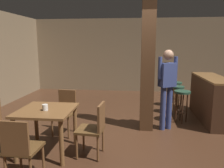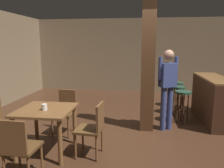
{
  "view_description": "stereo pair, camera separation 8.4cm",
  "coord_description": "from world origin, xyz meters",
  "px_view_note": "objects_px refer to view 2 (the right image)",
  "views": [
    {
      "loc": [
        0.01,
        -4.07,
        1.83
      ],
      "look_at": [
        -0.47,
        0.26,
        1.04
      ],
      "focal_mm": 35.0,
      "sensor_mm": 36.0,
      "label": 1
    },
    {
      "loc": [
        0.09,
        -4.06,
        1.83
      ],
      "look_at": [
        -0.47,
        0.26,
        1.04
      ],
      "focal_mm": 35.0,
      "sensor_mm": 36.0,
      "label": 2
    }
  ],
  "objects_px": {
    "chair_west": "(1,122)",
    "bar_stool_mid": "(178,93)",
    "chair_north": "(65,109)",
    "standing_person": "(167,84)",
    "bar_counter": "(209,99)",
    "napkin_cup": "(44,107)",
    "bar_stool_far": "(177,88)",
    "dining_table": "(46,117)",
    "chair_east": "(93,127)",
    "chair_south": "(19,146)",
    "bar_stool_near": "(183,99)"
  },
  "relations": [
    {
      "from": "bar_stool_far",
      "to": "bar_counter",
      "type": "bearing_deg",
      "value": -62.97
    },
    {
      "from": "chair_south",
      "to": "chair_east",
      "type": "relative_size",
      "value": 1.0
    },
    {
      "from": "bar_stool_near",
      "to": "bar_stool_mid",
      "type": "xyz_separation_m",
      "value": [
        0.01,
        0.65,
        -0.02
      ]
    },
    {
      "from": "chair_west",
      "to": "bar_stool_near",
      "type": "height_order",
      "value": "chair_west"
    },
    {
      "from": "chair_east",
      "to": "bar_stool_mid",
      "type": "xyz_separation_m",
      "value": [
        1.75,
        2.45,
        0.05
      ]
    },
    {
      "from": "dining_table",
      "to": "napkin_cup",
      "type": "relative_size",
      "value": 8.79
    },
    {
      "from": "bar_counter",
      "to": "bar_stool_far",
      "type": "height_order",
      "value": "bar_counter"
    },
    {
      "from": "dining_table",
      "to": "chair_west",
      "type": "relative_size",
      "value": 1.0
    },
    {
      "from": "bar_stool_mid",
      "to": "bar_stool_far",
      "type": "height_order",
      "value": "bar_stool_mid"
    },
    {
      "from": "chair_north",
      "to": "bar_stool_near",
      "type": "distance_m",
      "value": 2.69
    },
    {
      "from": "dining_table",
      "to": "bar_counter",
      "type": "distance_m",
      "value": 3.8
    },
    {
      "from": "chair_west",
      "to": "bar_stool_near",
      "type": "xyz_separation_m",
      "value": [
        3.37,
        1.81,
        0.07
      ]
    },
    {
      "from": "chair_west",
      "to": "standing_person",
      "type": "relative_size",
      "value": 0.52
    },
    {
      "from": "chair_east",
      "to": "bar_counter",
      "type": "bearing_deg",
      "value": 40.66
    },
    {
      "from": "napkin_cup",
      "to": "standing_person",
      "type": "bearing_deg",
      "value": 32.99
    },
    {
      "from": "chair_east",
      "to": "bar_stool_mid",
      "type": "bearing_deg",
      "value": 54.51
    },
    {
      "from": "chair_north",
      "to": "bar_stool_near",
      "type": "relative_size",
      "value": 1.17
    },
    {
      "from": "bar_counter",
      "to": "bar_stool_far",
      "type": "distance_m",
      "value": 1.26
    },
    {
      "from": "dining_table",
      "to": "napkin_cup",
      "type": "bearing_deg",
      "value": -77.84
    },
    {
      "from": "chair_south",
      "to": "bar_stool_mid",
      "type": "xyz_separation_m",
      "value": [
        2.58,
        3.26,
        0.05
      ]
    },
    {
      "from": "standing_person",
      "to": "bar_stool_mid",
      "type": "height_order",
      "value": "standing_person"
    },
    {
      "from": "chair_north",
      "to": "standing_person",
      "type": "bearing_deg",
      "value": 12.17
    },
    {
      "from": "napkin_cup",
      "to": "bar_stool_near",
      "type": "height_order",
      "value": "napkin_cup"
    },
    {
      "from": "napkin_cup",
      "to": "bar_counter",
      "type": "height_order",
      "value": "bar_counter"
    },
    {
      "from": "chair_west",
      "to": "bar_stool_far",
      "type": "height_order",
      "value": "chair_west"
    },
    {
      "from": "chair_south",
      "to": "chair_north",
      "type": "distance_m",
      "value": 1.67
    },
    {
      "from": "chair_north",
      "to": "bar_stool_mid",
      "type": "distance_m",
      "value": 2.98
    },
    {
      "from": "bar_stool_mid",
      "to": "chair_west",
      "type": "bearing_deg",
      "value": -143.91
    },
    {
      "from": "chair_west",
      "to": "standing_person",
      "type": "distance_m",
      "value": 3.27
    },
    {
      "from": "bar_counter",
      "to": "standing_person",
      "type": "bearing_deg",
      "value": -145.64
    },
    {
      "from": "chair_north",
      "to": "bar_stool_near",
      "type": "xyz_separation_m",
      "value": [
        2.52,
        0.93,
        0.07
      ]
    },
    {
      "from": "dining_table",
      "to": "bar_stool_mid",
      "type": "height_order",
      "value": "dining_table"
    },
    {
      "from": "standing_person",
      "to": "bar_counter",
      "type": "relative_size",
      "value": 0.93
    },
    {
      "from": "dining_table",
      "to": "chair_east",
      "type": "bearing_deg",
      "value": -1.43
    },
    {
      "from": "chair_north",
      "to": "bar_stool_near",
      "type": "bearing_deg",
      "value": 20.33
    },
    {
      "from": "chair_east",
      "to": "bar_stool_far",
      "type": "relative_size",
      "value": 1.21
    },
    {
      "from": "chair_south",
      "to": "standing_person",
      "type": "relative_size",
      "value": 0.52
    },
    {
      "from": "napkin_cup",
      "to": "standing_person",
      "type": "distance_m",
      "value": 2.52
    },
    {
      "from": "bar_counter",
      "to": "bar_stool_mid",
      "type": "xyz_separation_m",
      "value": [
        -0.65,
        0.39,
        0.02
      ]
    },
    {
      "from": "chair_east",
      "to": "standing_person",
      "type": "xyz_separation_m",
      "value": [
        1.31,
        1.32,
        0.5
      ]
    },
    {
      "from": "chair_north",
      "to": "bar_stool_far",
      "type": "height_order",
      "value": "chair_north"
    },
    {
      "from": "bar_stool_near",
      "to": "bar_stool_mid",
      "type": "relative_size",
      "value": 1.02
    },
    {
      "from": "chair_south",
      "to": "bar_stool_mid",
      "type": "distance_m",
      "value": 4.15
    },
    {
      "from": "dining_table",
      "to": "bar_stool_mid",
      "type": "relative_size",
      "value": 1.19
    },
    {
      "from": "dining_table",
      "to": "chair_north",
      "type": "distance_m",
      "value": 0.86
    },
    {
      "from": "bar_stool_far",
      "to": "chair_north",
      "type": "bearing_deg",
      "value": -138.32
    },
    {
      "from": "chair_west",
      "to": "bar_stool_mid",
      "type": "xyz_separation_m",
      "value": [
        3.38,
        2.46,
        0.05
      ]
    },
    {
      "from": "chair_west",
      "to": "bar_stool_mid",
      "type": "bearing_deg",
      "value": 36.09
    },
    {
      "from": "chair_east",
      "to": "bar_counter",
      "type": "xyz_separation_m",
      "value": [
        2.4,
        2.06,
        0.03
      ]
    },
    {
      "from": "bar_counter",
      "to": "bar_stool_far",
      "type": "relative_size",
      "value": 2.51
    }
  ]
}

